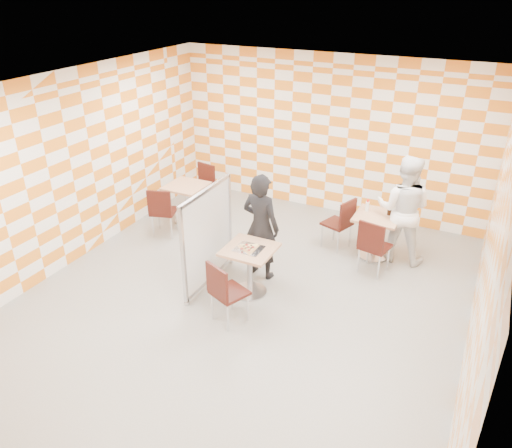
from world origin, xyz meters
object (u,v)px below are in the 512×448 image
Objects in this scene: chair_main_front at (224,289)px; sport_bottle at (367,206)px; main_table at (250,263)px; man_white at (403,209)px; chair_empty_far at (203,184)px; chair_second_side at (342,220)px; partition at (208,237)px; man_dark at (261,227)px; chair_second_front at (373,244)px; second_table at (376,229)px; soda_bottle at (390,209)px; chair_empty_near at (162,209)px; empty_table at (187,197)px.

chair_main_front is 4.62× the size of sport_bottle.
main_table is 0.42× the size of man_white.
chair_empty_far is (-2.16, 3.00, 0.00)m from chair_main_front.
chair_second_side is at bearing 6.12° from man_white.
chair_main_front is 0.60× the size of partition.
partition is at bearing 49.58° from man_dark.
chair_second_front is 4.62× the size of sport_bottle.
chair_second_front is (1.44, 2.07, 0.00)m from chair_main_front.
chair_second_side is (-0.57, -0.02, 0.04)m from second_table.
chair_empty_far is (-3.60, 0.93, 0.00)m from chair_second_front.
man_dark is at bearing -39.25° from chair_empty_far.
man_dark is at bearing -138.04° from soda_bottle.
man_white is (3.87, -0.24, 0.35)m from chair_empty_far.
chair_second_side and chair_empty_far have the same top height.
empty_table is at bearing 84.39° from chair_empty_near.
main_table is at bearing 2.25° from partition.
soda_bottle is at bearing 52.17° from main_table.
second_table is at bearing 63.08° from chair_main_front.
chair_empty_far is 2.68m from man_dark.
second_table is 0.40m from sport_bottle.
chair_empty_far is 2.68m from partition.
partition is 2.97m from soda_bottle.
empty_table is at bearing 4.39° from man_white.
chair_empty_far is at bearing 125.72° from chair_main_front.
soda_bottle reaches higher than second_table.
man_dark is (2.06, -1.68, 0.29)m from chair_empty_far.
chair_second_side is at bearing -116.72° from man_dark.
chair_empty_near reaches higher than empty_table.
second_table is 1.00× the size of empty_table.
main_table is 3.26× the size of soda_bottle.
main_table is 0.79m from chair_main_front.
chair_second_front is at bearing 6.06° from chair_empty_near.
chair_empty_far is at bearing 134.03° from main_table.
partition is 0.81m from man_dark.
second_table is 0.81× the size of chair_empty_far.
empty_table is 3.31m from sport_bottle.
man_white reaches higher than chair_empty_near.
main_table is 0.45× the size of man_dark.
soda_bottle reaches higher than chair_empty_far.
man_white is at bearing 15.36° from chair_empty_near.
second_table is 3.68m from chair_empty_near.
sport_bottle reaches higher than chair_main_front.
partition is (-0.67, -0.03, 0.28)m from main_table.
partition is (-2.04, -1.89, 0.28)m from second_table.
empty_table is at bearing 143.11° from main_table.
soda_bottle is at bearing -131.40° from man_dark.
chair_empty_near is at bearing -162.25° from chair_second_side.
main_table is 2.64m from empty_table.
chair_empty_far is at bearing 165.58° from chair_second_front.
chair_main_front reaches higher than empty_table.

